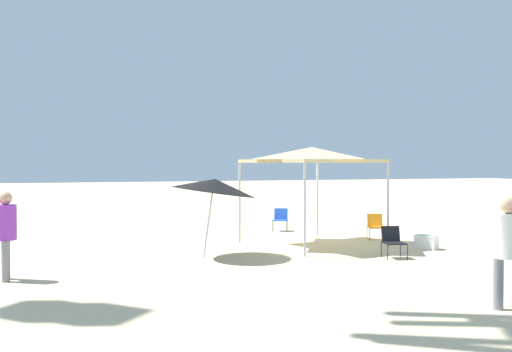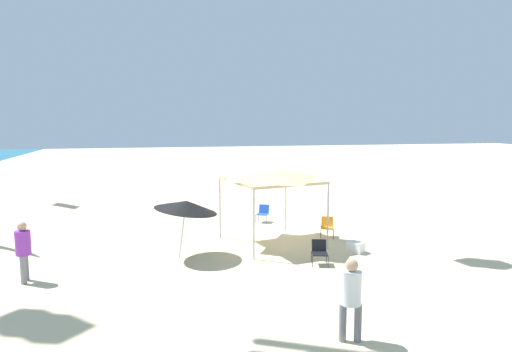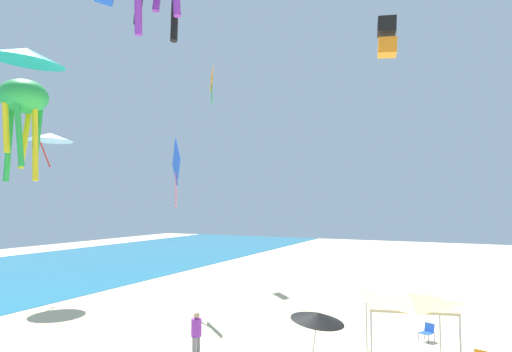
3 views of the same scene
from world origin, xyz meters
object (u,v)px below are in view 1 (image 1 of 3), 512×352
canopy_tent (312,155)px  beach_umbrella (214,186)px  folding_chair_right_of_tent (393,240)px  folding_chair_facing_ocean (376,225)px  cooler_box (426,242)px  person_kite_handler (6,228)px  folding_chair_left_of_tent (280,218)px  person_beachcomber (508,243)px

canopy_tent → beach_umbrella: 3.74m
canopy_tent → folding_chair_right_of_tent: 3.82m
folding_chair_facing_ocean → cooler_box: bearing=-64.6°
person_kite_handler → folding_chair_right_of_tent: bearing=86.9°
folding_chair_right_of_tent → cooler_box: 2.08m
folding_chair_facing_ocean → folding_chair_left_of_tent: bearing=142.8°
folding_chair_facing_ocean → person_beachcomber: (-8.84, 2.76, 0.65)m
beach_umbrella → folding_chair_left_of_tent: beach_umbrella is taller
canopy_tent → folding_chair_left_of_tent: bearing=-7.6°
canopy_tent → person_kite_handler: canopy_tent is taller
beach_umbrella → cooler_box: (-0.63, -6.18, -1.70)m
folding_chair_left_of_tent → folding_chair_right_of_tent: 6.72m
cooler_box → folding_chair_left_of_tent: bearing=21.7°
folding_chair_left_of_tent → folding_chair_facing_ocean: same height
folding_chair_right_of_tent → beach_umbrella: bearing=173.1°
canopy_tent → folding_chair_facing_ocean: 3.44m
folding_chair_right_of_tent → folding_chair_facing_ocean: (3.46, -1.58, 0.00)m
canopy_tent → cooler_box: canopy_tent is taller
canopy_tent → folding_chair_right_of_tent: bearing=-161.6°
cooler_box → person_kite_handler: size_ratio=0.39×
folding_chair_left_of_tent → person_kite_handler: person_kite_handler is taller
canopy_tent → folding_chair_facing_ocean: size_ratio=4.91×
person_beachcomber → person_kite_handler: bearing=158.3°
beach_umbrella → folding_chair_facing_ocean: (1.81, -5.97, -1.42)m
person_kite_handler → beach_umbrella: bearing=104.5°
folding_chair_left_of_tent → folding_chair_facing_ocean: bearing=-29.9°
beach_umbrella → person_beachcomber: 7.77m
cooler_box → person_beachcomber: 7.13m
folding_chair_left_of_tent → folding_chair_right_of_tent: same height
person_kite_handler → person_beachcomber: 9.90m
folding_chair_left_of_tent → folding_chair_right_of_tent: (-6.70, -0.47, 0.00)m
person_kite_handler → canopy_tent: bearing=106.1°
cooler_box → canopy_tent: bearing=55.5°
folding_chair_facing_ocean → person_kite_handler: size_ratio=0.43×
beach_umbrella → person_beachcomber: bearing=-155.5°
folding_chair_left_of_tent → beach_umbrella: bearing=-100.1°
person_kite_handler → person_beachcomber: (-5.55, -8.20, 0.02)m
folding_chair_right_of_tent → person_beachcomber: person_beachcomber is taller
folding_chair_right_of_tent → folding_chair_facing_ocean: same height
person_beachcomber → canopy_tent: bearing=100.9°
beach_umbrella → folding_chair_facing_ocean: 6.40m
folding_chair_left_of_tent → canopy_tent: bearing=-69.8°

